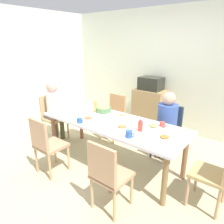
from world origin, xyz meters
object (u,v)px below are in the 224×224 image
(chair_1, at_px, (52,115))
(cup_2, at_px, (80,121))
(microwave, at_px, (151,83))
(chair_5, at_px, (46,143))
(bottle_0, at_px, (95,106))
(bowl_0, at_px, (104,109))
(plate_4, at_px, (153,126))
(chair_3, at_px, (108,173))
(plate_1, at_px, (123,115))
(chair_0, at_px, (168,128))
(cup_0, at_px, (162,125))
(plate_0, at_px, (164,138))
(dining_table, at_px, (112,126))
(plate_2, at_px, (122,127))
(plate_3, at_px, (88,118))
(side_cabinet, at_px, (149,109))
(chair_2, at_px, (114,114))
(person_0, at_px, (167,119))
(person_1, at_px, (54,106))
(chair_4, at_px, (217,171))
(bottle_1, at_px, (140,125))
(cup_1, at_px, (129,134))
(cup_3, at_px, (88,104))

(chair_1, distance_m, cup_2, 1.29)
(microwave, bearing_deg, chair_5, -97.26)
(bottle_0, bearing_deg, bowl_0, 46.74)
(bowl_0, bearing_deg, plate_4, -4.24)
(chair_3, relative_size, plate_1, 4.35)
(chair_0, bearing_deg, cup_0, -76.62)
(chair_0, bearing_deg, plate_0, -70.11)
(dining_table, xyz_separation_m, chair_5, (-0.58, -0.81, -0.16))
(plate_2, xyz_separation_m, plate_3, (-0.63, -0.05, 0.00))
(plate_1, bearing_deg, side_cabinet, 100.60)
(chair_5, xyz_separation_m, bowl_0, (0.19, 1.07, 0.29))
(chair_0, bearing_deg, chair_2, 180.00)
(plate_2, xyz_separation_m, bowl_0, (-0.67, 0.37, 0.04))
(cup_0, bearing_deg, chair_5, -140.06)
(person_0, bearing_deg, plate_1, -142.70)
(person_1, distance_m, bowl_0, 1.09)
(chair_2, distance_m, side_cabinet, 0.94)
(chair_3, xyz_separation_m, cup_0, (0.13, 1.08, 0.27))
(chair_0, relative_size, chair_3, 1.00)
(person_1, distance_m, plate_4, 2.07)
(dining_table, bearing_deg, chair_3, -54.42)
(cup_0, bearing_deg, microwave, 124.38)
(side_cabinet, bearing_deg, chair_4, -43.14)
(person_1, relative_size, plate_0, 5.50)
(plate_2, xyz_separation_m, bottle_1, (0.26, 0.07, 0.07))
(bottle_0, bearing_deg, chair_5, -95.42)
(person_0, distance_m, chair_2, 1.18)
(plate_4, distance_m, cup_1, 0.50)
(person_0, bearing_deg, side_cabinet, 131.06)
(chair_2, distance_m, cup_2, 1.23)
(chair_3, bearing_deg, cup_3, 141.07)
(bowl_0, bearing_deg, plate_0, -13.65)
(chair_5, distance_m, bowl_0, 1.12)
(plate_0, bearing_deg, cup_1, -146.40)
(plate_3, xyz_separation_m, bottle_0, (-0.14, 0.32, 0.10))
(bottle_1, distance_m, side_cabinet, 1.95)
(chair_5, xyz_separation_m, side_cabinet, (0.32, 2.51, -0.06))
(chair_3, xyz_separation_m, plate_0, (0.31, 0.76, 0.25))
(microwave, bearing_deg, chair_1, -127.11)
(bowl_0, distance_m, cup_2, 0.62)
(chair_5, bearing_deg, chair_0, 54.42)
(dining_table, height_order, chair_4, chair_4)
(dining_table, distance_m, plate_3, 0.40)
(plate_2, xyz_separation_m, cup_1, (0.25, -0.19, 0.03))
(cup_1, bearing_deg, bottle_0, 155.67)
(chair_3, relative_size, plate_2, 3.87)
(chair_5, bearing_deg, plate_4, 39.82)
(chair_5, bearing_deg, dining_table, 54.42)
(cup_2, xyz_separation_m, microwave, (0.08, 2.05, 0.25))
(person_0, relative_size, person_1, 0.97)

